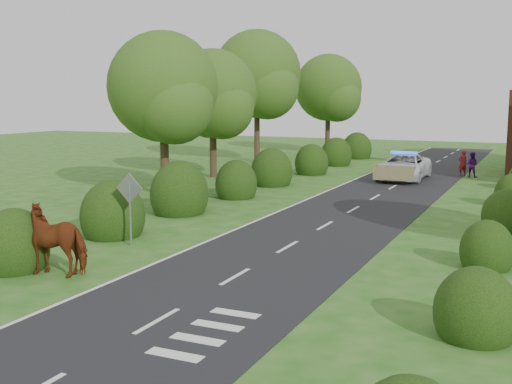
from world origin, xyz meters
The scene contains 14 objects.
ground centered at (0.00, 0.00, 0.00)m, with size 120.00×120.00×0.00m, color #215E14.
road centered at (0.00, 15.00, 0.01)m, with size 6.00×70.00×0.02m, color black.
road_markings centered at (-1.60, 12.93, 0.03)m, with size 4.96×70.00×0.01m.
hedgerow_left centered at (-6.51, 11.69, 0.75)m, with size 2.75×50.41×3.00m.
hedgerow_right centered at (6.60, 11.21, 0.55)m, with size 2.10×45.78×2.10m.
tree_left_a centered at (-9.75, 11.86, 5.34)m, with size 5.74×5.60×8.38m.
tree_left_b centered at (-11.25, 19.86, 5.04)m, with size 5.74×5.60×8.07m.
tree_left_c centered at (-12.70, 29.83, 6.53)m, with size 6.97×6.80×10.22m.
tree_left_d centered at (-10.23, 39.85, 5.64)m, with size 6.15×6.00×8.89m.
road_sign centered at (-5.00, 2.00, 1.65)m, with size 1.06×0.08×2.53m.
cow centered at (-4.86, -1.67, 0.85)m, with size 1.27×2.39×1.70m, color #5A180B.
police_van centered at (-0.21, 23.76, 0.80)m, with size 2.68×5.81×1.74m.
pedestrian_red centered at (2.89, 27.19, 0.83)m, with size 0.61×0.40×1.67m, color maroon.
pedestrian_purple centered at (3.51, 26.66, 0.80)m, with size 0.78×0.61×1.61m, color #40125B.
Camera 1 is at (7.89, -15.81, 5.09)m, focal length 45.00 mm.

